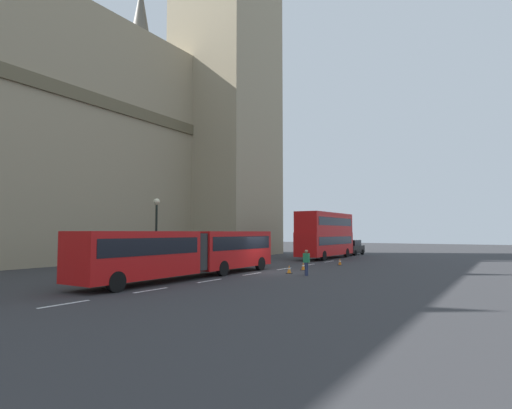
{
  "coord_description": "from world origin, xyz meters",
  "views": [
    {
      "loc": [
        -25.41,
        -15.2,
        2.87
      ],
      "look_at": [
        2.83,
        2.54,
        5.09
      ],
      "focal_mm": 28.78,
      "sensor_mm": 36.0,
      "label": 1
    }
  ],
  "objects_px": {
    "traffic_cone_west": "(289,269)",
    "traffic_cone_middle": "(303,266)",
    "articulated_bus": "(190,250)",
    "street_lamp": "(156,229)",
    "double_decker_bus": "(326,233)",
    "sedan_lead": "(352,247)",
    "pedestrian_near_cones": "(306,262)",
    "traffic_cone_east": "(340,262)"
  },
  "relations": [
    {
      "from": "traffic_cone_west",
      "to": "traffic_cone_middle",
      "type": "distance_m",
      "value": 2.76
    },
    {
      "from": "sedan_lead",
      "to": "traffic_cone_east",
      "type": "height_order",
      "value": "sedan_lead"
    },
    {
      "from": "traffic_cone_east",
      "to": "street_lamp",
      "type": "height_order",
      "value": "street_lamp"
    },
    {
      "from": "articulated_bus",
      "to": "street_lamp",
      "type": "xyz_separation_m",
      "value": [
        1.53,
        4.51,
        1.31
      ]
    },
    {
      "from": "street_lamp",
      "to": "pedestrian_near_cones",
      "type": "relative_size",
      "value": 3.12
    },
    {
      "from": "traffic_cone_west",
      "to": "articulated_bus",
      "type": "bearing_deg",
      "value": 145.59
    },
    {
      "from": "sedan_lead",
      "to": "traffic_cone_west",
      "type": "relative_size",
      "value": 7.59
    },
    {
      "from": "double_decker_bus",
      "to": "sedan_lead",
      "type": "bearing_deg",
      "value": -0.34
    },
    {
      "from": "sedan_lead",
      "to": "traffic_cone_east",
      "type": "xyz_separation_m",
      "value": [
        -15.86,
        -4.33,
        -0.63
      ]
    },
    {
      "from": "sedan_lead",
      "to": "street_lamp",
      "type": "bearing_deg",
      "value": 171.01
    },
    {
      "from": "sedan_lead",
      "to": "traffic_cone_west",
      "type": "distance_m",
      "value": 24.86
    },
    {
      "from": "street_lamp",
      "to": "pedestrian_near_cones",
      "type": "bearing_deg",
      "value": -70.47
    },
    {
      "from": "traffic_cone_west",
      "to": "street_lamp",
      "type": "bearing_deg",
      "value": 116.7
    },
    {
      "from": "double_decker_bus",
      "to": "pedestrian_near_cones",
      "type": "distance_m",
      "value": 17.8
    },
    {
      "from": "sedan_lead",
      "to": "pedestrian_near_cones",
      "type": "relative_size",
      "value": 2.6
    },
    {
      "from": "traffic_cone_west",
      "to": "traffic_cone_middle",
      "type": "xyz_separation_m",
      "value": [
        2.75,
        0.25,
        0.0
      ]
    },
    {
      "from": "traffic_cone_west",
      "to": "street_lamp",
      "type": "xyz_separation_m",
      "value": [
        -4.26,
        8.48,
        2.77
      ]
    },
    {
      "from": "double_decker_bus",
      "to": "traffic_cone_east",
      "type": "relative_size",
      "value": 17.89
    },
    {
      "from": "traffic_cone_west",
      "to": "pedestrian_near_cones",
      "type": "height_order",
      "value": "pedestrian_near_cones"
    },
    {
      "from": "traffic_cone_east",
      "to": "traffic_cone_middle",
      "type": "bearing_deg",
      "value": 173.71
    },
    {
      "from": "articulated_bus",
      "to": "sedan_lead",
      "type": "xyz_separation_m",
      "value": [
        30.33,
        -0.05,
        -0.83
      ]
    },
    {
      "from": "street_lamp",
      "to": "articulated_bus",
      "type": "bearing_deg",
      "value": -108.76
    },
    {
      "from": "traffic_cone_middle",
      "to": "traffic_cone_east",
      "type": "height_order",
      "value": "same"
    },
    {
      "from": "traffic_cone_west",
      "to": "traffic_cone_east",
      "type": "bearing_deg",
      "value": -2.68
    },
    {
      "from": "traffic_cone_east",
      "to": "double_decker_bus",
      "type": "bearing_deg",
      "value": 30.47
    },
    {
      "from": "articulated_bus",
      "to": "traffic_cone_west",
      "type": "distance_m",
      "value": 7.17
    },
    {
      "from": "traffic_cone_west",
      "to": "sedan_lead",
      "type": "bearing_deg",
      "value": 9.08
    },
    {
      "from": "sedan_lead",
      "to": "articulated_bus",
      "type": "bearing_deg",
      "value": 179.91
    },
    {
      "from": "double_decker_bus",
      "to": "sedan_lead",
      "type": "xyz_separation_m",
      "value": [
        8.42,
        -0.05,
        -1.8
      ]
    },
    {
      "from": "articulated_bus",
      "to": "traffic_cone_west",
      "type": "relative_size",
      "value": 27.51
    },
    {
      "from": "traffic_cone_middle",
      "to": "articulated_bus",
      "type": "bearing_deg",
      "value": 156.45
    },
    {
      "from": "double_decker_bus",
      "to": "traffic_cone_east",
      "type": "bearing_deg",
      "value": -149.53
    },
    {
      "from": "pedestrian_near_cones",
      "to": "street_lamp",
      "type": "bearing_deg",
      "value": 109.53
    },
    {
      "from": "traffic_cone_east",
      "to": "pedestrian_near_cones",
      "type": "xyz_separation_m",
      "value": [
        -9.36,
        -1.22,
        0.63
      ]
    },
    {
      "from": "articulated_bus",
      "to": "traffic_cone_middle",
      "type": "relative_size",
      "value": 27.51
    },
    {
      "from": "articulated_bus",
      "to": "double_decker_bus",
      "type": "relative_size",
      "value": 1.54
    },
    {
      "from": "articulated_bus",
      "to": "traffic_cone_middle",
      "type": "bearing_deg",
      "value": -23.55
    },
    {
      "from": "traffic_cone_west",
      "to": "traffic_cone_east",
      "type": "height_order",
      "value": "same"
    },
    {
      "from": "sedan_lead",
      "to": "double_decker_bus",
      "type": "bearing_deg",
      "value": 179.66
    },
    {
      "from": "street_lamp",
      "to": "traffic_cone_east",
      "type": "bearing_deg",
      "value": -34.47
    },
    {
      "from": "double_decker_bus",
      "to": "pedestrian_near_cones",
      "type": "bearing_deg",
      "value": -161.57
    },
    {
      "from": "articulated_bus",
      "to": "street_lamp",
      "type": "distance_m",
      "value": 4.94
    }
  ]
}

